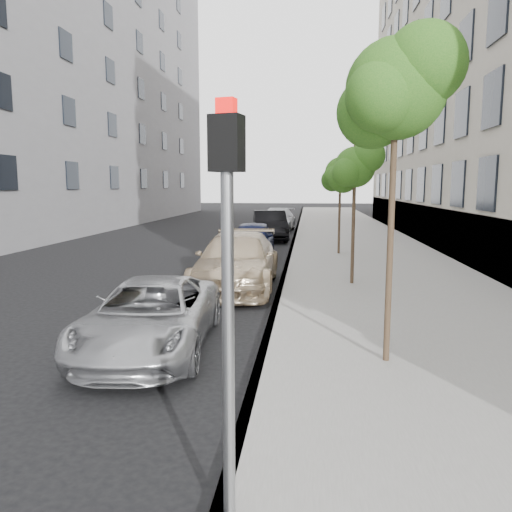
% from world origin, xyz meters
% --- Properties ---
extents(ground, '(160.00, 160.00, 0.00)m').
position_xyz_m(ground, '(0.00, 0.00, 0.00)').
color(ground, black).
rests_on(ground, ground).
extents(sidewalk, '(6.40, 72.00, 0.14)m').
position_xyz_m(sidewalk, '(4.30, 24.00, 0.07)').
color(sidewalk, gray).
rests_on(sidewalk, ground).
extents(curb, '(0.15, 72.00, 0.14)m').
position_xyz_m(curb, '(1.18, 24.00, 0.07)').
color(curb, '#9E9B93').
rests_on(curb, ground).
extents(tree_near, '(1.82, 1.62, 5.14)m').
position_xyz_m(tree_near, '(3.23, 1.50, 4.37)').
color(tree_near, '#38281C').
rests_on(tree_near, sidewalk).
extents(tree_mid, '(1.54, 1.34, 4.07)m').
position_xyz_m(tree_mid, '(3.23, 8.00, 3.45)').
color(tree_mid, '#38281C').
rests_on(tree_mid, sidewalk).
extents(tree_far, '(1.63, 1.43, 4.14)m').
position_xyz_m(tree_far, '(3.23, 14.50, 3.47)').
color(tree_far, '#38281C').
rests_on(tree_far, sidewalk).
extents(signal_pole, '(0.27, 0.23, 3.44)m').
position_xyz_m(signal_pole, '(1.30, -2.66, 2.27)').
color(signal_pole, '#939699').
rests_on(signal_pole, sidewalk).
extents(minivan, '(2.37, 4.62, 1.25)m').
position_xyz_m(minivan, '(-0.87, 2.03, 0.62)').
color(minivan, '#AAACAF').
rests_on(minivan, ground).
extents(suv, '(2.27, 5.43, 1.57)m').
position_xyz_m(suv, '(-0.10, 7.58, 0.78)').
color(suv, '#C2AB8A').
rests_on(suv, ground).
extents(sedan_blue, '(1.91, 4.38, 1.47)m').
position_xyz_m(sedan_blue, '(-0.38, 14.05, 0.74)').
color(sedan_blue, '#101636').
rests_on(sedan_blue, ground).
extents(sedan_black, '(2.36, 5.03, 1.59)m').
position_xyz_m(sedan_black, '(-0.16, 20.63, 0.80)').
color(sedan_black, black).
rests_on(sedan_black, ground).
extents(sedan_rear, '(2.44, 5.24, 1.48)m').
position_xyz_m(sedan_rear, '(-0.10, 26.20, 0.74)').
color(sedan_rear, '#A4A5AC').
rests_on(sedan_rear, ground).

